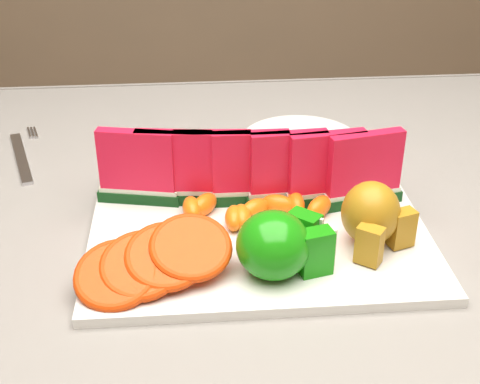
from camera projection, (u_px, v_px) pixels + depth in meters
The scene contains 11 objects.
table at pixel (203, 298), 0.87m from camera, with size 1.40×0.90×0.75m.
tablecloth at pixel (201, 258), 0.84m from camera, with size 1.53×1.03×0.20m.
platter at pixel (259, 233), 0.80m from camera, with size 0.40×0.30×0.01m.
apple_cluster at pixel (280, 245), 0.71m from camera, with size 0.11×0.10×0.07m.
pear_cluster at pixel (372, 216), 0.75m from camera, with size 0.09×0.10×0.08m.
side_plate at pixel (301, 141), 1.02m from camera, with size 0.23×0.23×0.01m.
fork at pixel (22, 155), 0.99m from camera, with size 0.06×0.19×0.00m.
watermelon_row at pixel (250, 170), 0.83m from camera, with size 0.39×0.07×0.10m.
orange_fan_front at pixel (154, 261), 0.70m from camera, with size 0.18×0.13×0.05m.
orange_fan_back at pixel (212, 167), 0.90m from camera, with size 0.23×0.09×0.04m.
tangerine_segments at pixel (253, 209), 0.81m from camera, with size 0.19×0.08×0.03m.
Camera 1 is at (-0.01, -0.69, 1.20)m, focal length 50.00 mm.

